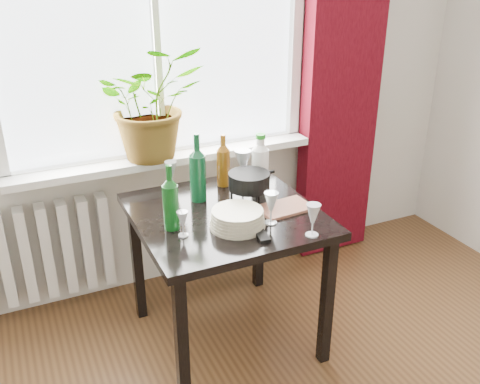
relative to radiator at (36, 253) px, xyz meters
name	(u,v)px	position (x,y,z in m)	size (l,w,h in m)	color
window	(153,10)	(0.75, 0.04, 1.22)	(1.72, 0.08, 1.62)	white
windowsill	(166,158)	(0.75, -0.03, 0.44)	(1.72, 0.20, 0.04)	white
curtain	(344,57)	(1.87, -0.06, 0.92)	(0.50, 0.12, 2.56)	#3A050D
radiator	(36,253)	(0.00, 0.00, 0.00)	(0.80, 0.10, 0.55)	silver
table	(226,229)	(0.85, -0.63, 0.27)	(0.85, 0.85, 0.74)	black
potted_plant	(151,102)	(0.68, -0.04, 0.77)	(0.55, 0.48, 0.61)	#1F651B
wine_bottle_left	(170,197)	(0.57, -0.68, 0.51)	(0.07, 0.07, 0.31)	#0E4915
wine_bottle_right	(198,167)	(0.78, -0.45, 0.53)	(0.08, 0.08, 0.35)	#0C3F20
bottle_amber	(223,160)	(0.97, -0.33, 0.50)	(0.07, 0.07, 0.29)	brown
cleaning_bottle	(260,161)	(1.12, -0.46, 0.51)	(0.09, 0.09, 0.31)	white
wineglass_front_right	(271,208)	(0.99, -0.82, 0.44)	(0.07, 0.07, 0.16)	silver
wineglass_far_right	(313,220)	(1.10, -1.00, 0.44)	(0.07, 0.07, 0.15)	silver
wineglass_back_center	(243,168)	(1.05, -0.40, 0.47)	(0.09, 0.09, 0.21)	silver
wineglass_back_left	(171,175)	(0.71, -0.26, 0.44)	(0.06, 0.06, 0.15)	silver
wineglass_front_left	(183,224)	(0.59, -0.77, 0.42)	(0.05, 0.05, 0.12)	silver
plate_stack	(237,219)	(0.84, -0.79, 0.40)	(0.25, 0.25, 0.08)	beige
fondue_pot	(249,188)	(1.00, -0.58, 0.44)	(0.23, 0.20, 0.16)	black
tv_remote	(260,233)	(0.90, -0.90, 0.37)	(0.05, 0.16, 0.02)	black
cutting_board	(285,208)	(1.12, -0.72, 0.37)	(0.26, 0.17, 0.01)	#935842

